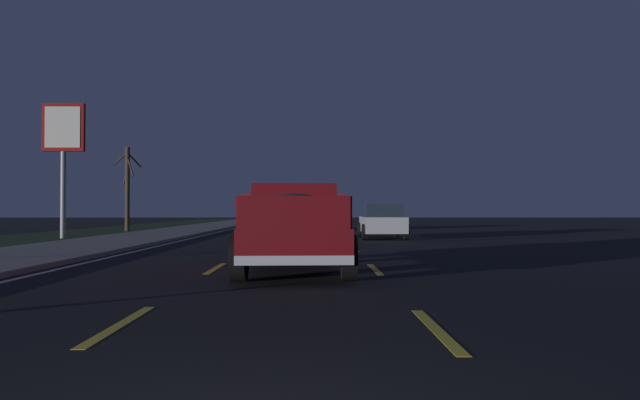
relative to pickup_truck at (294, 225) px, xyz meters
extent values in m
plane|color=black|center=(17.22, 0.00, -0.98)|extent=(144.00, 144.00, 0.00)
cube|color=gray|center=(17.22, 7.45, -0.92)|extent=(108.00, 4.00, 0.12)
cube|color=#1E3819|center=(17.22, 12.45, -0.98)|extent=(108.00, 6.00, 0.01)
cube|color=yellow|center=(-6.24, -1.75, -0.98)|extent=(2.40, 0.14, 0.01)
cube|color=yellow|center=(0.23, -1.75, -0.98)|extent=(2.40, 0.14, 0.01)
cube|color=yellow|center=(6.80, -1.75, -0.98)|extent=(2.40, 0.14, 0.01)
cube|color=yellow|center=(11.96, -1.75, -0.98)|extent=(2.40, 0.14, 0.01)
cube|color=yellow|center=(18.22, -1.75, -0.98)|extent=(2.40, 0.14, 0.01)
cube|color=yellow|center=(24.86, -1.75, -0.98)|extent=(2.40, 0.14, 0.01)
cube|color=yellow|center=(30.88, -1.75, -0.98)|extent=(2.40, 0.14, 0.01)
cube|color=yellow|center=(36.82, -1.75, -0.98)|extent=(2.40, 0.14, 0.01)
cube|color=yellow|center=(41.88, -1.75, -0.98)|extent=(2.40, 0.14, 0.01)
cube|color=yellow|center=(47.02, -1.75, -0.98)|extent=(2.40, 0.14, 0.01)
cube|color=yellow|center=(53.16, -1.75, -0.98)|extent=(2.40, 0.14, 0.01)
cube|color=yellow|center=(59.78, -1.75, -0.98)|extent=(2.40, 0.14, 0.01)
cube|color=yellow|center=(66.31, -1.75, -0.98)|extent=(2.40, 0.14, 0.01)
cube|color=yellow|center=(-5.94, 1.75, -0.98)|extent=(2.40, 0.14, 0.01)
cube|color=yellow|center=(0.52, 1.75, -0.98)|extent=(2.40, 0.14, 0.01)
cube|color=yellow|center=(5.75, 1.75, -0.98)|extent=(2.40, 0.14, 0.01)
cube|color=yellow|center=(10.79, 1.75, -0.98)|extent=(2.40, 0.14, 0.01)
cube|color=yellow|center=(16.18, 1.75, -0.98)|extent=(2.40, 0.14, 0.01)
cube|color=yellow|center=(22.52, 1.75, -0.98)|extent=(2.40, 0.14, 0.01)
cube|color=yellow|center=(27.99, 1.75, -0.98)|extent=(2.40, 0.14, 0.01)
cube|color=yellow|center=(34.21, 1.75, -0.98)|extent=(2.40, 0.14, 0.01)
cube|color=yellow|center=(40.65, 1.75, -0.98)|extent=(2.40, 0.14, 0.01)
cube|color=yellow|center=(46.55, 1.75, -0.98)|extent=(2.40, 0.14, 0.01)
cube|color=yellow|center=(52.18, 1.75, -0.98)|extent=(2.40, 0.14, 0.01)
cube|color=yellow|center=(57.98, 1.75, -0.98)|extent=(2.40, 0.14, 0.01)
cube|color=yellow|center=(63.91, 1.75, -0.98)|extent=(2.40, 0.14, 0.01)
cube|color=yellow|center=(70.38, 1.75, -0.98)|extent=(2.40, 0.14, 0.01)
cube|color=silver|center=(17.22, 5.15, -0.98)|extent=(108.00, 0.14, 0.01)
cube|color=maroon|center=(-0.06, 0.00, -0.31)|extent=(5.47, 2.20, 0.60)
cube|color=maroon|center=(1.13, 0.04, 0.44)|extent=(2.23, 1.92, 0.90)
cube|color=#1E2833|center=(0.08, 0.00, 0.49)|extent=(0.09, 1.44, 0.50)
cube|color=maroon|center=(-1.17, 0.90, 0.27)|extent=(3.02, 0.19, 0.56)
cube|color=maroon|center=(-1.10, -0.98, 0.27)|extent=(3.02, 0.19, 0.56)
cube|color=maroon|center=(-2.72, -0.10, 0.27)|extent=(0.15, 1.88, 0.56)
cube|color=silver|center=(-2.72, -0.10, -0.53)|extent=(0.19, 2.00, 0.16)
cube|color=red|center=(-2.74, 0.70, 0.47)|extent=(0.07, 0.14, 0.20)
cube|color=red|center=(-2.68, -0.90, 0.47)|extent=(0.07, 0.14, 0.20)
ellipsoid|color=#232833|center=(-1.14, -0.04, 0.31)|extent=(2.65, 1.61, 0.64)
sphere|color=silver|center=(-0.65, 0.34, 0.17)|extent=(0.40, 0.40, 0.40)
sphere|color=beige|center=(-1.73, -0.36, 0.15)|extent=(0.34, 0.34, 0.34)
cylinder|color=black|center=(1.69, 1.06, -0.56)|extent=(0.84, 0.28, 0.84)
cylinder|color=black|center=(1.76, -0.94, -0.56)|extent=(0.84, 0.28, 0.84)
cylinder|color=black|center=(-1.88, 0.93, -0.56)|extent=(0.84, 0.28, 0.84)
cylinder|color=black|center=(-1.80, -1.07, -0.56)|extent=(0.84, 0.28, 0.84)
cube|color=black|center=(24.77, -0.19, -0.35)|extent=(4.43, 1.87, 0.70)
cube|color=#1E2833|center=(24.52, -0.20, 0.28)|extent=(2.49, 1.62, 0.56)
cylinder|color=black|center=(26.26, 0.73, -0.64)|extent=(0.68, 0.22, 0.68)
cylinder|color=black|center=(26.28, -1.07, -0.64)|extent=(0.68, 0.22, 0.68)
cylinder|color=black|center=(23.26, 0.68, -0.64)|extent=(0.68, 0.22, 0.68)
cylinder|color=black|center=(23.29, -1.12, -0.64)|extent=(0.68, 0.22, 0.68)
cube|color=red|center=(22.62, -0.23, -0.30)|extent=(0.10, 1.51, 0.10)
cube|color=#B2B5BA|center=(14.39, -3.52, -0.35)|extent=(4.42, 1.85, 0.70)
cube|color=#1E2833|center=(14.14, -3.52, 0.28)|extent=(2.48, 1.61, 0.56)
cylinder|color=black|center=(15.90, -2.64, -0.64)|extent=(0.68, 0.22, 0.68)
cylinder|color=black|center=(15.88, -4.44, -0.64)|extent=(0.68, 0.22, 0.68)
cylinder|color=black|center=(12.91, -2.60, -0.64)|extent=(0.68, 0.22, 0.68)
cylinder|color=black|center=(12.89, -4.40, -0.64)|extent=(0.68, 0.22, 0.68)
cube|color=red|center=(12.24, -3.49, -0.30)|extent=(0.10, 1.51, 0.10)
cylinder|color=#99999E|center=(14.47, 11.02, 2.10)|extent=(0.24, 0.24, 6.16)
cube|color=maroon|center=(14.47, 11.02, 4.08)|extent=(0.24, 1.90, 2.20)
cube|color=silver|center=(14.34, 11.02, 4.08)|extent=(0.04, 1.60, 1.87)
cylinder|color=#423323|center=(23.62, 10.99, 1.58)|extent=(0.28, 0.28, 5.13)
cylinder|color=#423323|center=(23.33, 10.73, 2.95)|extent=(0.66, 0.62, 1.29)
cylinder|color=#423323|center=(23.60, 11.39, 3.46)|extent=(0.13, 0.87, 0.81)
cylinder|color=#423323|center=(24.24, 11.27, 2.49)|extent=(1.27, 0.73, 1.19)
cylinder|color=#423323|center=(23.84, 10.62, 3.37)|extent=(0.49, 0.82, 0.99)
camera|label=1|loc=(-12.65, -0.44, 0.31)|focal=33.33mm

